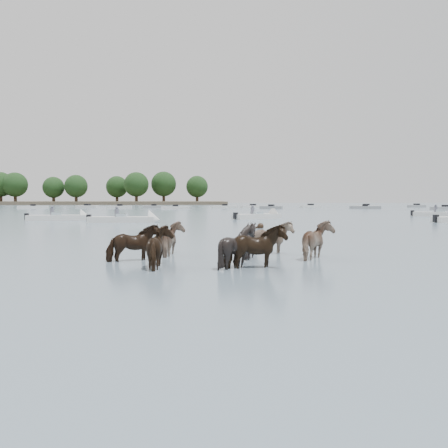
{
  "coord_description": "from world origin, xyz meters",
  "views": [
    {
      "loc": [
        -0.07,
        -15.37,
        1.94
      ],
      "look_at": [
        0.87,
        0.69,
        1.1
      ],
      "focal_mm": 38.99,
      "sensor_mm": 36.0,
      "label": 1
    }
  ],
  "objects": [
    {
      "name": "motorboat_c",
      "position": [
        6.46,
        31.19,
        0.23
      ],
      "size": [
        5.35,
        3.75,
        1.92
      ],
      "rotation": [
        0.0,
        0.0,
        0.46
      ],
      "color": "silver",
      "rests_on": "ground"
    },
    {
      "name": "swimming_pony",
      "position": [
        4.15,
        16.32,
        0.1
      ],
      "size": [
        0.72,
        0.44,
        0.44
      ],
      "color": "black",
      "rests_on": "ground"
    },
    {
      "name": "motorboat_a",
      "position": [
        -11.7,
        28.95,
        0.23
      ],
      "size": [
        5.76,
        2.43,
        1.92
      ],
      "rotation": [
        0.0,
        0.0,
        0.16
      ],
      "color": "silver",
      "rests_on": "ground"
    },
    {
      "name": "motorboat_e",
      "position": [
        27.5,
        36.38,
        0.22
      ],
      "size": [
        6.25,
        3.07,
        1.92
      ],
      "rotation": [
        0.0,
        0.0,
        -0.25
      ],
      "color": "silver",
      "rests_on": "ground"
    },
    {
      "name": "pony_herd",
      "position": [
        0.95,
        -0.36,
        0.49
      ],
      "size": [
        7.51,
        4.7,
        1.45
      ],
      "color": "black",
      "rests_on": "ground"
    },
    {
      "name": "motorboat_b",
      "position": [
        -5.27,
        24.54,
        0.22
      ],
      "size": [
        5.97,
        1.71,
        1.92
      ],
      "rotation": [
        0.0,
        0.0,
        -0.02
      ],
      "color": "silver",
      "rests_on": "ground"
    },
    {
      "name": "ground",
      "position": [
        0.0,
        0.0,
        0.0
      ],
      "size": [
        400.0,
        400.0,
        0.0
      ],
      "primitive_type": "plane",
      "color": "slate",
      "rests_on": "ground"
    },
    {
      "name": "distant_flotilla",
      "position": [
        0.13,
        78.43,
        0.26
      ],
      "size": [
        101.28,
        27.19,
        0.93
      ],
      "color": "gray",
      "rests_on": "ground"
    }
  ]
}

